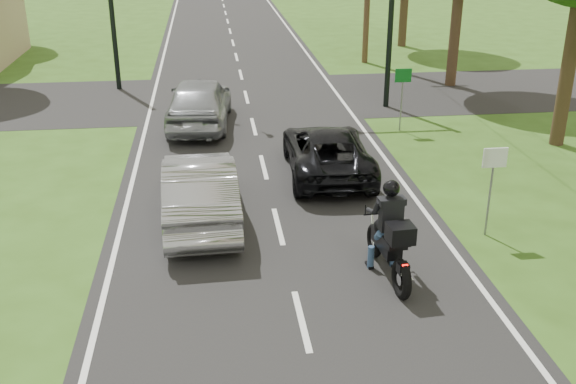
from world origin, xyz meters
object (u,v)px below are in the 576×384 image
at_px(sign_green, 403,84).
at_px(motorcycle_rider, 390,240).
at_px(dark_suv, 327,151).
at_px(sign_white, 493,170).
at_px(silver_suv, 199,101).
at_px(silver_sedan, 200,190).

bearing_deg(sign_green, motorcycle_rider, -106.95).
distance_m(dark_suv, sign_white, 5.31).
xyz_separation_m(silver_suv, sign_white, (6.52, -9.37, 0.73)).
height_order(motorcycle_rider, dark_suv, motorcycle_rider).
height_order(motorcycle_rider, silver_sedan, motorcycle_rider).
bearing_deg(motorcycle_rider, silver_sedan, 135.88).
height_order(silver_sedan, sign_white, sign_white).
bearing_deg(motorcycle_rider, sign_white, 26.09).
relative_size(silver_sedan, sign_green, 2.27).
xyz_separation_m(motorcycle_rider, silver_suv, (-3.80, 10.96, 0.04)).
bearing_deg(silver_suv, sign_green, 173.77).
xyz_separation_m(sign_white, sign_green, (0.20, 8.00, 0.00)).
height_order(motorcycle_rider, sign_green, sign_green).
bearing_deg(motorcycle_rider, dark_suv, 88.08).
distance_m(motorcycle_rider, silver_suv, 11.60).
relative_size(motorcycle_rider, dark_suv, 0.51).
relative_size(motorcycle_rider, sign_green, 1.16).
distance_m(silver_sedan, sign_green, 9.32).
bearing_deg(sign_white, silver_suv, 124.85).
bearing_deg(sign_white, motorcycle_rider, -149.70).
xyz_separation_m(silver_suv, sign_green, (6.72, -1.37, 0.73)).
bearing_deg(silver_suv, sign_white, 130.13).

